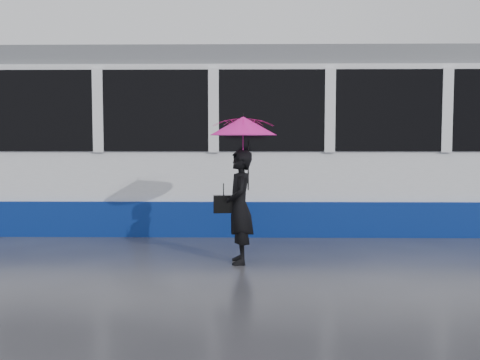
{
  "coord_description": "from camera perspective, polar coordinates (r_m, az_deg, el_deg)",
  "views": [
    {
      "loc": [
        1.59,
        -7.97,
        1.66
      ],
      "look_at": [
        1.46,
        -0.12,
        1.1
      ],
      "focal_mm": 40.0,
      "sensor_mm": 36.0,
      "label": 1
    }
  ],
  "objects": [
    {
      "name": "ground",
      "position": [
        8.3,
        -10.24,
        -7.53
      ],
      "size": [
        90.0,
        90.0,
        0.0
      ],
      "primitive_type": "plane",
      "color": "#2B2B30",
      "rests_on": "ground"
    },
    {
      "name": "rails",
      "position": [
        10.72,
        -7.66,
        -4.81
      ],
      "size": [
        34.0,
        1.51,
        0.02
      ],
      "color": "#3F3D38",
      "rests_on": "ground"
    },
    {
      "name": "umbrella",
      "position": [
        7.24,
        0.35,
        4.4
      ],
      "size": [
        1.0,
        1.0,
        1.05
      ],
      "rotation": [
        0.0,
        0.0,
        0.1
      ],
      "color": "#FE158D",
      "rests_on": "ground"
    },
    {
      "name": "tram",
      "position": [
        10.64,
        11.21,
        3.88
      ],
      "size": [
        26.0,
        2.56,
        3.35
      ],
      "color": "white",
      "rests_on": "ground"
    },
    {
      "name": "handbag",
      "position": [
        7.31,
        -1.77,
        -2.57
      ],
      "size": [
        0.29,
        0.15,
        0.42
      ],
      "rotation": [
        0.0,
        0.0,
        0.1
      ],
      "color": "black",
      "rests_on": "ground"
    },
    {
      "name": "woman",
      "position": [
        7.29,
        -0.05,
        -2.89
      ],
      "size": [
        0.43,
        0.6,
        1.55
      ],
      "primitive_type": "imported",
      "rotation": [
        0.0,
        0.0,
        -1.47
      ],
      "color": "black",
      "rests_on": "ground"
    }
  ]
}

